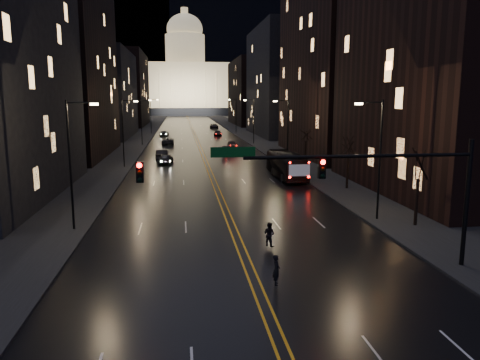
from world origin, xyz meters
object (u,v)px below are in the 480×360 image
object	(u,v)px
oncoming_car_b	(162,155)
receding_car_a	(228,151)
pedestrian_a	(276,270)
traffic_signal	(367,177)
oncoming_car_a	(166,159)
bus	(286,165)
pedestrian_b	(269,234)

from	to	relation	value
oncoming_car_b	receding_car_a	xyz separation A→B (m)	(10.35, 4.98, -0.07)
oncoming_car_b	pedestrian_a	world-z (taller)	oncoming_car_b
traffic_signal	pedestrian_a	size ratio (longest dim) A/B	11.26
oncoming_car_a	receding_car_a	world-z (taller)	oncoming_car_a
traffic_signal	pedestrian_a	xyz separation A→B (m)	(-4.90, -1.09, -4.34)
oncoming_car_b	receding_car_a	world-z (taller)	oncoming_car_b
bus	oncoming_car_b	xyz separation A→B (m)	(-14.82, 17.73, -0.69)
oncoming_car_a	traffic_signal	bearing A→B (deg)	110.78
traffic_signal	pedestrian_b	distance (m)	7.78
receding_car_a	traffic_signal	bearing A→B (deg)	-91.57
oncoming_car_b	pedestrian_b	xyz separation A→B (m)	(8.13, -42.42, -0.03)
traffic_signal	bus	bearing A→B (deg)	85.01
pedestrian_b	receding_car_a	bearing A→B (deg)	-47.65
oncoming_car_a	bus	bearing A→B (deg)	142.59
oncoming_car_a	pedestrian_a	world-z (taller)	pedestrian_a
traffic_signal	oncoming_car_a	world-z (taller)	traffic_signal
oncoming_car_a	pedestrian_a	xyz separation A→B (m)	(6.64, -44.02, 0.03)
oncoming_car_a	pedestrian_b	distance (m)	38.66
oncoming_car_b	pedestrian_a	bearing A→B (deg)	98.84
oncoming_car_a	receding_car_a	size ratio (longest dim) A/B	0.97
bus	oncoming_car_b	world-z (taller)	bus
pedestrian_b	pedestrian_a	bearing A→B (deg)	127.54
receding_car_a	pedestrian_a	xyz separation A→B (m)	(-3.02, -53.49, 0.03)
pedestrian_a	bus	bearing A→B (deg)	-4.50
pedestrian_a	pedestrian_b	bearing A→B (deg)	1.68
bus	oncoming_car_b	size ratio (longest dim) A/B	2.20
oncoming_car_a	oncoming_car_b	xyz separation A→B (m)	(-0.69, 4.49, 0.06)
traffic_signal	bus	distance (m)	30.03
receding_car_a	bus	bearing A→B (deg)	-82.50
receding_car_a	pedestrian_a	bearing A→B (deg)	-96.86
bus	pedestrian_a	world-z (taller)	bus
receding_car_a	oncoming_car_a	bearing A→B (deg)	-139.21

